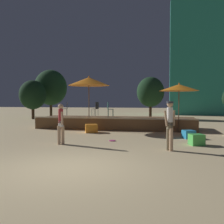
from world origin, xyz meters
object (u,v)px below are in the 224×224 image
Objects in this scene: patio_umbrella_0 at (179,88)px; cube_seat_4 at (189,134)px; cube_seat_3 at (196,140)px; bistro_chair_1 at (96,107)px; background_tree_0 at (33,95)px; frisbee_disc at (112,141)px; background_tree_1 at (150,92)px; bistro_chair_0 at (109,108)px; bistro_chair_2 at (66,107)px; patio_umbrella_1 at (89,81)px; cube_seat_2 at (146,127)px; cube_seat_0 at (91,128)px; person_0 at (61,123)px; background_tree_3 at (51,88)px; person_1 at (170,123)px.

patio_umbrella_0 is 3.17m from cube_seat_4.
bistro_chair_1 reaches higher than cube_seat_3.
frisbee_disc is at bearing -48.05° from background_tree_0.
bistro_chair_1 is 6.04m from frisbee_disc.
bistro_chair_0 is at bearing -101.58° from background_tree_1.
cube_seat_4 is at bearing 43.87° from bistro_chair_2.
bistro_chair_0 is 1.30m from bistro_chair_1.
bistro_chair_1 is (-0.05, 1.75, -1.58)m from patio_umbrella_1.
cube_seat_2 is 5.72m from bistro_chair_2.
cube_seat_3 is 8.16m from bistro_chair_1.
cube_seat_0 reaches higher than frisbee_disc.
bistro_chair_2 is at bearing 167.10° from patio_umbrella_0.
patio_umbrella_1 is at bearing 179.44° from patio_umbrella_0.
bistro_chair_0 reaches higher than person_0.
patio_umbrella_1 is at bearing -54.63° from background_tree_3.
background_tree_3 is at bearing 22.33° from bistro_chair_0.
cube_seat_3 reaches higher than cube_seat_4.
cube_seat_2 is at bearing 18.81° from person_0.
background_tree_1 reaches higher than bistro_chair_1.
patio_umbrella_1 reaches higher than bistro_chair_0.
person_1 is (-1.05, -1.36, 0.76)m from cube_seat_3.
person_1 is 0.34× the size of background_tree_3.
background_tree_3 reaches higher than bistro_chair_0.
background_tree_0 is (-5.95, 6.13, 1.02)m from bistro_chair_2.
patio_umbrella_1 is at bearing -105.65° from background_tree_1.
bistro_chair_2 is (-2.50, 6.55, 0.46)m from person_0.
background_tree_3 reaches higher than bistro_chair_1.
patio_umbrella_1 is (-5.16, 0.05, 0.43)m from patio_umbrella_0.
bistro_chair_1 is (-5.56, 3.97, 1.12)m from cube_seat_4.
cube_seat_3 is 3.46m from frisbee_disc.
bistro_chair_0 and bistro_chair_2 have the same top height.
patio_umbrella_0 is at bearing -40.29° from background_tree_3.
patio_umbrella_0 is at bearing 51.00° from frisbee_disc.
cube_seat_3 is at bearing -32.11° from person_0.
bistro_chair_2 is at bearing 142.76° from patio_umbrella_1.
patio_umbrella_1 is at bearing 33.35° from bistro_chair_2.
patio_umbrella_1 is 11.22m from background_tree_0.
cube_seat_2 is 0.22× the size of background_tree_0.
bistro_chair_2 is (-6.73, 6.97, 0.34)m from person_1.
background_tree_0 is 0.73× the size of background_tree_3.
cube_seat_2 is (3.36, 0.47, -2.67)m from patio_umbrella_1.
cube_seat_2 is 6.20m from person_0.
bistro_chair_0 is at bearing 44.59° from patio_umbrella_1.
patio_umbrella_1 is at bearing 52.07° from person_0.
cube_seat_4 is at bearing -144.66° from bistro_chair_0.
person_1 reaches higher than frisbee_disc.
patio_umbrella_0 is 10.95m from background_tree_1.
cube_seat_2 is at bearing 86.21° from bistro_chair_1.
cube_seat_3 is (5.65, -3.99, -2.68)m from patio_umbrella_1.
person_0 is 2.36m from frisbee_disc.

